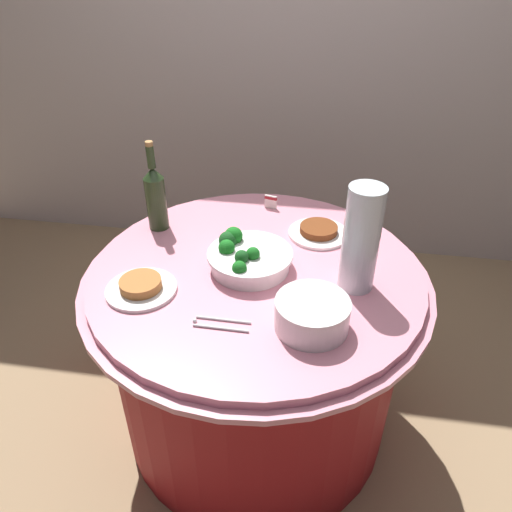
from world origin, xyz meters
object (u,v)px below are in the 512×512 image
label_placard_front (271,201)px  food_plate_peanuts (141,287)px  decorative_fruit_vase (361,242)px  food_plate_stir_fry (318,231)px  plate_stack (312,314)px  serving_tongs (220,324)px  broccoli_bowl (247,258)px  label_placard_mid (360,256)px  wine_bottle (156,196)px

label_placard_front → food_plate_peanuts: bearing=-118.5°
decorative_fruit_vase → food_plate_stir_fry: 0.35m
label_placard_front → decorative_fruit_vase: bearing=-54.6°
plate_stack → serving_tongs: 0.26m
decorative_fruit_vase → label_placard_front: (-0.33, 0.46, -0.13)m
plate_stack → food_plate_peanuts: size_ratio=0.95×
broccoli_bowl → label_placard_mid: 0.37m
plate_stack → food_plate_peanuts: plate_stack is taller
label_placard_front → food_plate_stir_fry: bearing=-41.5°
label_placard_front → wine_bottle: bearing=-151.5°
serving_tongs → plate_stack: bearing=7.5°
decorative_fruit_vase → food_plate_peanuts: decorative_fruit_vase is taller
plate_stack → label_placard_front: plate_stack is taller
food_plate_peanuts → label_placard_front: (0.32, 0.60, 0.02)m
broccoli_bowl → food_plate_peanuts: (-0.30, -0.18, -0.02)m
plate_stack → decorative_fruit_vase: (0.12, 0.21, 0.12)m
food_plate_peanuts → label_placard_mid: (0.67, 0.26, 0.02)m
plate_stack → food_plate_stir_fry: (-0.01, 0.50, -0.03)m
decorative_fruit_vase → food_plate_peanuts: 0.68m
serving_tongs → food_plate_peanuts: bearing=157.3°
label_placard_mid → food_plate_stir_fry: bearing=131.2°
serving_tongs → food_plate_stir_fry: 0.59m
food_plate_stir_fry → plate_stack: bearing=-89.4°
wine_bottle → label_placard_front: (0.39, 0.21, -0.10)m
serving_tongs → label_placard_front: bearing=85.9°
decorative_fruit_vase → serving_tongs: size_ratio=2.04×
food_plate_peanuts → plate_stack: bearing=-8.6°
wine_bottle → food_plate_stir_fry: wine_bottle is taller
plate_stack → serving_tongs: (-0.26, -0.03, -0.04)m
plate_stack → label_placard_mid: bearing=67.6°
label_placard_mid → serving_tongs: bearing=-136.9°
plate_stack → label_placard_front: (-0.21, 0.68, -0.01)m
plate_stack → serving_tongs: bearing=-172.5°
broccoli_bowl → wine_bottle: (-0.37, 0.21, 0.09)m
broccoli_bowl → food_plate_peanuts: broccoli_bowl is taller
wine_bottle → serving_tongs: (0.34, -0.50, -0.12)m
plate_stack → food_plate_stir_fry: bearing=90.6°
food_plate_stir_fry → label_placard_mid: bearing=-48.8°
plate_stack → label_placard_front: bearing=106.9°
serving_tongs → label_placard_front: (0.05, 0.71, 0.03)m
serving_tongs → label_placard_mid: bearing=43.1°
wine_bottle → label_placard_front: 0.46m
broccoli_bowl → label_placard_front: broccoli_bowl is taller
plate_stack → food_plate_peanuts: bearing=171.4°
broccoli_bowl → wine_bottle: 0.44m
plate_stack → wine_bottle: (-0.60, 0.46, 0.08)m
food_plate_peanuts → label_placard_mid: size_ratio=4.00×
wine_bottle → label_placard_mid: size_ratio=6.11×
decorative_fruit_vase → food_plate_stir_fry: decorative_fruit_vase is taller
broccoli_bowl → serving_tongs: size_ratio=1.68×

